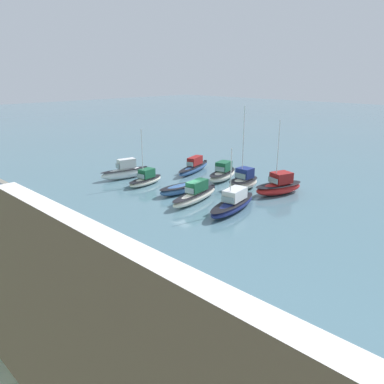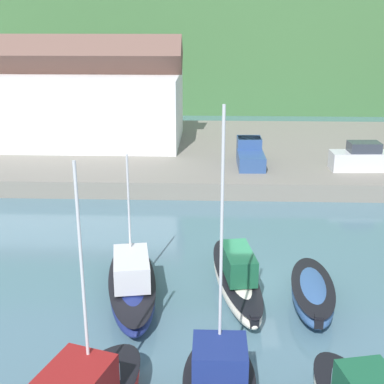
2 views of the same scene
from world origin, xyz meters
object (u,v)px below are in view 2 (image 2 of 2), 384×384
Objects in this scene: moored_boat_2 at (312,293)px; pickup_truck_0 at (250,154)px; moored_boat_0 at (132,283)px; moored_boat_6 at (219,384)px; parked_car_1 at (360,158)px; moored_boat_1 at (236,278)px.

pickup_truck_0 is (-1.61, 19.43, 1.47)m from moored_boat_2.
moored_boat_6 reaches higher than moored_boat_0.
moored_boat_2 is 1.39× the size of parked_car_1.
moored_boat_0 is 8.13m from moored_boat_6.
moored_boat_1 is at bearing 83.20° from moored_boat_6.
moored_boat_2 is 1.25× the size of pickup_truck_0.
moored_boat_0 is 4.86m from moored_boat_1.
moored_boat_6 reaches higher than moored_boat_1.
moored_boat_1 is 18.73m from pickup_truck_0.
moored_boat_2 is (8.23, -0.21, -0.24)m from moored_boat_0.
moored_boat_1 is (4.82, 0.62, 0.02)m from moored_boat_0.
moored_boat_0 is 0.84× the size of moored_boat_6.
moored_boat_1 is 19.92m from parked_car_1.
pickup_truck_0 is (-8.21, 1.43, -0.10)m from parked_car_1.
parked_car_1 is (6.61, 18.00, 1.56)m from moored_boat_2.
moored_boat_2 is at bearing 57.89° from moored_boat_6.
moored_boat_6 reaches higher than moored_boat_2.
moored_boat_6 is (-0.89, -7.73, 0.13)m from moored_boat_1.
pickup_truck_0 is at bearing 77.69° from parked_car_1.
moored_boat_1 is 1.72× the size of pickup_truck_0.
moored_boat_6 is (-4.29, -6.91, 0.39)m from moored_boat_2.
parked_car_1 is (14.83, 17.80, 1.33)m from moored_boat_0.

